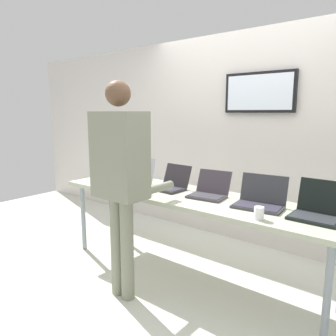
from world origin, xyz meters
name	(u,v)px	position (x,y,z in m)	size (l,w,h in m)	color
ground	(187,277)	(0.00, 0.00, -0.02)	(8.00, 8.00, 0.04)	silver
back_wall	(244,139)	(0.00, 1.13, 1.24)	(8.00, 0.11, 2.46)	silver
workbench	(188,201)	(0.00, 0.00, 0.74)	(2.74, 0.70, 0.80)	#ADB297
equipment_box	(114,163)	(-1.15, 0.13, 0.97)	(0.34, 0.39, 0.34)	gray
laptop_station_0	(136,178)	(-0.73, 0.05, 0.86)	(0.36, 0.34, 0.26)	#ABAEB9
laptop_station_1	(171,184)	(-0.26, 0.07, 0.85)	(0.33, 0.33, 0.23)	#282429
laptop_station_2	(209,191)	(0.18, 0.07, 0.85)	(0.35, 0.34, 0.22)	#3B333C
laptop_station_3	(260,200)	(0.67, 0.05, 0.85)	(0.41, 0.34, 0.25)	#333439
laptop_station_4	(317,210)	(1.10, 0.04, 0.86)	(0.34, 0.33, 0.26)	black
person	(121,170)	(-0.23, -0.62, 1.09)	(0.44, 0.58, 1.79)	gray
coffee_mug	(259,213)	(0.79, -0.25, 0.84)	(0.07, 0.07, 0.09)	white
paper_sheet	(134,190)	(-0.53, -0.17, 0.80)	(0.24, 0.32, 0.00)	white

